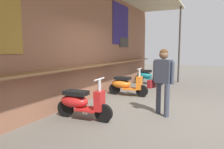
% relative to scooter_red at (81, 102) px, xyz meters
% --- Properties ---
extents(ground_plane, '(34.60, 34.60, 0.00)m').
position_rel_scooter_red_xyz_m(ground_plane, '(1.42, -1.08, -0.39)').
color(ground_plane, '#605B54').
extents(market_stall_facade, '(12.36, 2.36, 3.75)m').
position_rel_scooter_red_xyz_m(market_stall_facade, '(1.42, 0.80, 1.68)').
color(market_stall_facade, '#8C5B44').
rests_on(market_stall_facade, ground_plane).
extents(scooter_red, '(0.47, 1.40, 0.97)m').
position_rel_scooter_red_xyz_m(scooter_red, '(0.00, 0.00, 0.00)').
color(scooter_red, red).
rests_on(scooter_red, ground_plane).
extents(scooter_orange, '(0.46, 1.40, 0.97)m').
position_rel_scooter_red_xyz_m(scooter_orange, '(2.74, 0.00, 0.00)').
color(scooter_orange, orange).
rests_on(scooter_orange, ground_plane).
extents(scooter_teal, '(0.46, 1.40, 0.97)m').
position_rel_scooter_red_xyz_m(scooter_teal, '(5.46, 0.00, 0.00)').
color(scooter_teal, '#197075').
rests_on(scooter_teal, ground_plane).
extents(shopper_with_handbag, '(0.38, 0.65, 1.61)m').
position_rel_scooter_red_xyz_m(shopper_with_handbag, '(1.11, -1.61, 0.58)').
color(shopper_with_handbag, '#383D4C').
rests_on(shopper_with_handbag, ground_plane).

